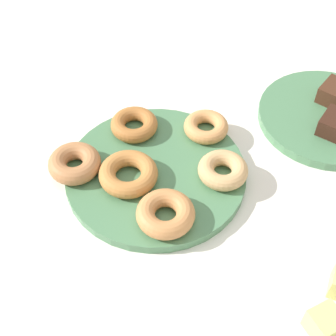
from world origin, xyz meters
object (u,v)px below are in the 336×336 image
Objects in this scene: melon_chunk_right at (325,323)px; cake_plate at (327,117)px; donut_2 at (128,174)px; donut_1 at (223,170)px; brownie_near at (334,93)px; brownie_far at (335,124)px; fruit_bowl at (324,312)px; donut_5 at (75,163)px; donut_0 at (134,125)px; donut_3 at (206,127)px; donut_plate at (156,173)px; donut_4 at (166,214)px.

cake_plate is at bearing -146.29° from melon_chunk_right.
donut_2 is 0.38× the size of cake_plate.
brownie_near reaches higher than donut_1.
melon_chunk_right is (0.32, 0.20, 0.02)m from brownie_far.
brownie_far is at bearing -146.69° from fruit_bowl.
melon_chunk_right is at bearing 98.31° from donut_5.
donut_3 is at bearing 135.68° from donut_0.
brownie_near is at bearing 178.20° from donut_1.
brownie_near is (-0.23, 0.10, 0.00)m from donut_3.
brownie_far is (-0.33, 0.15, 0.00)m from donut_2.
donut_1 reaches higher than donut_0.
donut_1 is at bearing -111.60° from melon_chunk_right.
donut_0 is at bearing -42.61° from brownie_far.
donut_5 is 1.52× the size of brownie_far.
donut_plate is at bearing 3.60° from donut_3.
donut_5 is at bearing 3.00° from donut_0.
donut_3 is 0.88× the size of donut_4.
cake_plate is 1.39× the size of fruit_bowl.
donut_1 reaches higher than fruit_bowl.
donut_5 reaches higher than donut_3.
fruit_bowl is (-0.04, 0.34, -0.01)m from donut_2.
donut_3 is at bearing -176.40° from donut_plate.
donut_1 is at bearing 60.07° from donut_3.
donut_5 is 0.49m from brownie_near.
donut_0 is at bearing -94.68° from fruit_bowl.
melon_chunk_right is at bearing 66.18° from donut_3.
brownie_far is at bearing 149.34° from donut_5.
donut_2 is 1.07× the size of donut_4.
donut_1 is at bearing -1.80° from brownie_near.
brownie_far is (-0.25, 0.23, 0.00)m from donut_0.
donut_plate is 1.64× the size of fruit_bowl.
donut_2 is at bearing -18.52° from cake_plate.
brownie_near is 1.55× the size of melon_chunk_right.
melon_chunk_right is (0.07, 0.44, 0.03)m from donut_0.
donut_4 reaches higher than donut_plate.
brownie_near reaches higher than donut_2.
fruit_bowl is (0.29, 0.19, -0.01)m from brownie_far.
melon_chunk_right reaches higher than brownie_far.
donut_0 is 2.27× the size of melon_chunk_right.
donut_1 reaches higher than cake_plate.
donut_0 is 1.46× the size of brownie_far.
donut_0 is 0.35m from brownie_far.
donut_2 is 1.68× the size of brownie_far.
donut_3 is at bearing -110.10° from fruit_bowl.
donut_4 reaches higher than cake_plate.
donut_plate is at bearing -25.86° from brownie_far.
donut_0 reaches higher than donut_3.
donut_plate is 3.13× the size of donut_2.
donut_3 is at bearing -113.82° from melon_chunk_right.
donut_3 is 1.38× the size of brownie_near.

